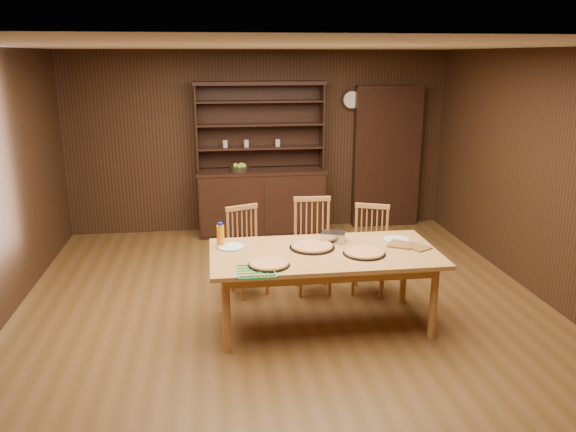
{
  "coord_description": "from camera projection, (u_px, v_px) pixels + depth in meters",
  "views": [
    {
      "loc": [
        -0.7,
        -5.14,
        2.52
      ],
      "look_at": [
        0.06,
        0.4,
        0.92
      ],
      "focal_mm": 35.0,
      "sensor_mm": 36.0,
      "label": 1
    }
  ],
  "objects": [
    {
      "name": "wall_clock",
      "position": [
        351.0,
        100.0,
        8.15
      ],
      "size": [
        0.3,
        0.05,
        0.3
      ],
      "color": "black",
      "rests_on": "room_shell"
    },
    {
      "name": "plate_left",
      "position": [
        231.0,
        247.0,
        5.36
      ],
      "size": [
        0.27,
        0.27,
        0.02
      ],
      "color": "silver",
      "rests_on": "dining_table"
    },
    {
      "name": "juice_bottle",
      "position": [
        221.0,
        235.0,
        5.38
      ],
      "size": [
        0.07,
        0.07,
        0.24
      ],
      "color": "orange",
      "rests_on": "dining_table"
    },
    {
      "name": "chair_right",
      "position": [
        370.0,
        246.0,
        6.14
      ],
      "size": [
        0.5,
        0.49,
        0.96
      ],
      "rotation": [
        0.0,
        0.0,
        -0.38
      ],
      "color": "#C48143",
      "rests_on": "floor"
    },
    {
      "name": "chair_left",
      "position": [
        246.0,
        247.0,
        6.11
      ],
      "size": [
        0.5,
        0.49,
        0.96
      ],
      "rotation": [
        0.0,
        0.0,
        0.38
      ],
      "color": "#C48143",
      "rests_on": "floor"
    },
    {
      "name": "pot_holder_a",
      "position": [
        419.0,
        248.0,
        5.34
      ],
      "size": [
        0.25,
        0.25,
        0.01
      ],
      "primitive_type": "cube",
      "rotation": [
        0.0,
        0.0,
        0.52
      ],
      "color": "red",
      "rests_on": "dining_table"
    },
    {
      "name": "chair_center",
      "position": [
        313.0,
        242.0,
        6.15
      ],
      "size": [
        0.45,
        0.43,
        1.04
      ],
      "rotation": [
        0.0,
        0.0,
        -0.05
      ],
      "color": "#C48143",
      "rests_on": "floor"
    },
    {
      "name": "pizza_right",
      "position": [
        364.0,
        252.0,
        5.18
      ],
      "size": [
        0.4,
        0.4,
        0.04
      ],
      "color": "black",
      "rests_on": "dining_table"
    },
    {
      "name": "room_shell",
      "position": [
        287.0,
        160.0,
        5.24
      ],
      "size": [
        6.0,
        6.0,
        6.0
      ],
      "color": "silver",
      "rests_on": "floor"
    },
    {
      "name": "plate_right",
      "position": [
        396.0,
        240.0,
        5.57
      ],
      "size": [
        0.27,
        0.27,
        0.02
      ],
      "color": "silver",
      "rests_on": "dining_table"
    },
    {
      "name": "pot_holder_b",
      "position": [
        401.0,
        245.0,
        5.42
      ],
      "size": [
        0.31,
        0.31,
        0.02
      ],
      "primitive_type": "cube",
      "rotation": [
        0.0,
        0.0,
        -0.55
      ],
      "color": "red",
      "rests_on": "dining_table"
    },
    {
      "name": "foil_dish",
      "position": [
        333.0,
        237.0,
        5.53
      ],
      "size": [
        0.28,
        0.24,
        0.09
      ],
      "primitive_type": "cube",
      "rotation": [
        0.0,
        0.0,
        -0.34
      ],
      "color": "silver",
      "rests_on": "dining_table"
    },
    {
      "name": "cooling_rack",
      "position": [
        256.0,
        271.0,
        4.76
      ],
      "size": [
        0.32,
        0.32,
        0.01
      ],
      "primitive_type": null,
      "rotation": [
        0.0,
        0.0,
        -0.02
      ],
      "color": "#0C9C4C",
      "rests_on": "dining_table"
    },
    {
      "name": "china_hutch",
      "position": [
        261.0,
        193.0,
        8.14
      ],
      "size": [
        1.84,
        0.52,
        2.17
      ],
      "color": "black",
      "rests_on": "floor"
    },
    {
      "name": "floor",
      "position": [
        287.0,
        314.0,
        5.68
      ],
      "size": [
        6.0,
        6.0,
        0.0
      ],
      "primitive_type": "plane",
      "color": "brown",
      "rests_on": "ground"
    },
    {
      "name": "doorway",
      "position": [
        386.0,
        157.0,
        8.4
      ],
      "size": [
        1.0,
        0.18,
        2.1
      ],
      "primitive_type": "cube",
      "color": "black",
      "rests_on": "floor"
    },
    {
      "name": "dining_table",
      "position": [
        324.0,
        258.0,
        5.28
      ],
      "size": [
        2.13,
        1.07,
        0.75
      ],
      "color": "#CC8B46",
      "rests_on": "floor"
    },
    {
      "name": "pizza_center",
      "position": [
        312.0,
        246.0,
        5.35
      ],
      "size": [
        0.44,
        0.44,
        0.04
      ],
      "color": "black",
      "rests_on": "dining_table"
    },
    {
      "name": "pizza_left",
      "position": [
        269.0,
        264.0,
        4.9
      ],
      "size": [
        0.37,
        0.37,
        0.04
      ],
      "color": "black",
      "rests_on": "dining_table"
    },
    {
      "name": "fruit_bowl",
      "position": [
        240.0,
        168.0,
        7.93
      ],
      "size": [
        0.26,
        0.26,
        0.12
      ],
      "color": "black",
      "rests_on": "china_hutch"
    }
  ]
}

